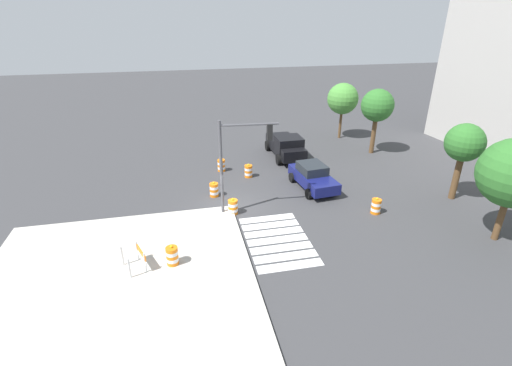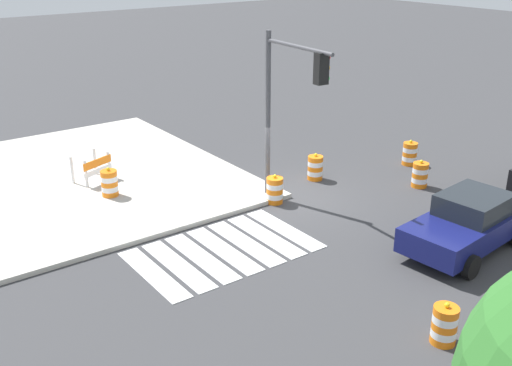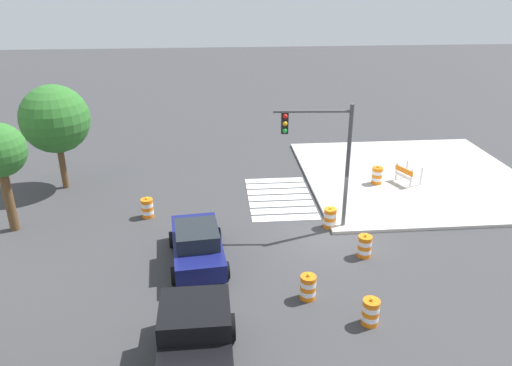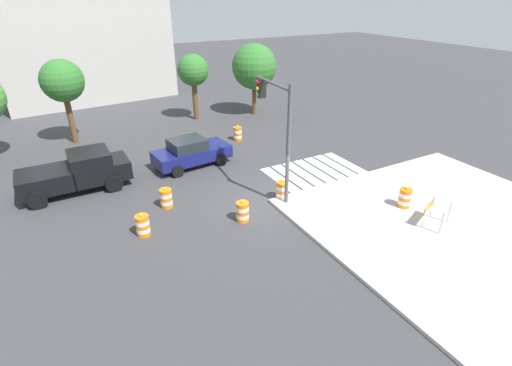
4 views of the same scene
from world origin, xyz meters
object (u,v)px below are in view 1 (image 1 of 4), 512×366
Objects in this scene: traffic_barrel_median_far at (233,207)px; traffic_barrel_crosswalk_end at (214,190)px; construction_barricade at (138,256)px; street_tree_corner_lot at (343,99)px; traffic_barrel_near_corner at (376,206)px; traffic_barrel_far_curb at (248,171)px; street_tree_streetside_mid at (465,144)px; street_tree_streetside_far at (377,106)px; sports_car at (313,176)px; traffic_barrel_on_sidewalk at (172,256)px; pickup_truck at (286,146)px; traffic_barrel_median_near at (221,165)px; traffic_light_pole at (241,150)px.

traffic_barrel_crosswalk_end is at bearing -162.07° from traffic_barrel_median_far.
street_tree_corner_lot is (-16.50, 17.21, 2.95)m from construction_barricade.
traffic_barrel_far_curb is at bearing -137.24° from traffic_barrel_near_corner.
traffic_barrel_far_curb is at bearing -116.75° from street_tree_streetside_mid.
traffic_barrel_crosswalk_end is 15.32m from street_tree_streetside_far.
construction_barricade is at bearing -79.34° from traffic_barrel_near_corner.
sports_car is 6.32m from traffic_barrel_median_far.
traffic_barrel_near_corner is 12.08m from traffic_barrel_on_sidewalk.
street_tree_corner_lot is (-9.85, 6.32, 2.86)m from sports_car.
traffic_barrel_on_sidewalk is at bearing -39.12° from traffic_barrel_median_far.
sports_car is 6.66m from traffic_barrel_crosswalk_end.
street_tree_corner_lot is (-3.98, 6.42, 2.70)m from pickup_truck.
traffic_barrel_median_near is 1.00× the size of traffic_barrel_median_far.
traffic_barrel_near_corner is 6.63m from street_tree_streetside_mid.
sports_car is at bearing 55.48° from traffic_barrel_far_curb.
construction_barricade reaches higher than traffic_barrel_near_corner.
traffic_barrel_on_sidewalk is 0.19× the size of traffic_light_pole.
traffic_light_pole is (2.35, -5.27, 3.10)m from sports_car.
pickup_truck is 10.08m from traffic_barrel_median_far.
traffic_barrel_on_sidewalk is (9.44, -5.49, 0.15)m from traffic_barrel_far_curb.
traffic_barrel_on_sidewalk is at bearing -21.52° from traffic_barrel_crosswalk_end.
traffic_barrel_near_corner is 11.31m from street_tree_streetside_far.
pickup_truck is at bearing 106.94° from traffic_barrel_median_near.
pickup_truck is at bearing 130.29° from traffic_barrel_far_curb.
traffic_barrel_near_corner is at bearing -15.55° from street_tree_corner_lot.
sports_car is 4.37× the size of traffic_barrel_on_sidewalk.
pickup_truck is at bearing 145.37° from traffic_barrel_median_far.
construction_barricade is at bearing -36.95° from traffic_barrel_far_curb.
traffic_barrel_far_curb is 0.71× the size of construction_barricade.
street_tree_corner_lot is (-4.41, -0.96, -0.30)m from street_tree_streetside_far.
traffic_barrel_crosswalk_end is 1.00× the size of traffic_barrel_on_sidewalk.
pickup_truck is at bearing -138.22° from street_tree_streetside_mid.
street_tree_streetside_mid is (-3.25, 19.07, 2.93)m from construction_barricade.
sports_car is 6.55m from traffic_light_pole.
traffic_barrel_far_curb is 12.88m from street_tree_corner_lot.
street_tree_corner_lot is (-16.61, 15.68, 3.07)m from traffic_barrel_on_sidewalk.
street_tree_streetside_far is at bearing 120.93° from traffic_barrel_median_far.
traffic_barrel_far_curb is 6.25m from traffic_light_pole.
construction_barricade is 0.28× the size of street_tree_corner_lot.
traffic_barrel_on_sidewalk is (12.63, -9.26, -0.37)m from pickup_truck.
traffic_light_pole is 13.49m from street_tree_streetside_mid.
pickup_truck reaches higher than construction_barricade.
construction_barricade is at bearing -50.07° from traffic_barrel_median_far.
sports_car is at bearing -32.68° from street_tree_corner_lot.
traffic_barrel_on_sidewalk is at bearing -53.75° from street_tree_streetside_far.
construction_barricade is 22.07m from street_tree_streetside_far.
traffic_barrel_crosswalk_end is at bearing 158.48° from traffic_barrel_on_sidewalk.
sports_car is 4.37× the size of traffic_barrel_near_corner.
street_tree_streetside_far is at bearing 103.94° from traffic_barrel_far_curb.
pickup_truck is 5.07× the size of traffic_barrel_far_curb.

